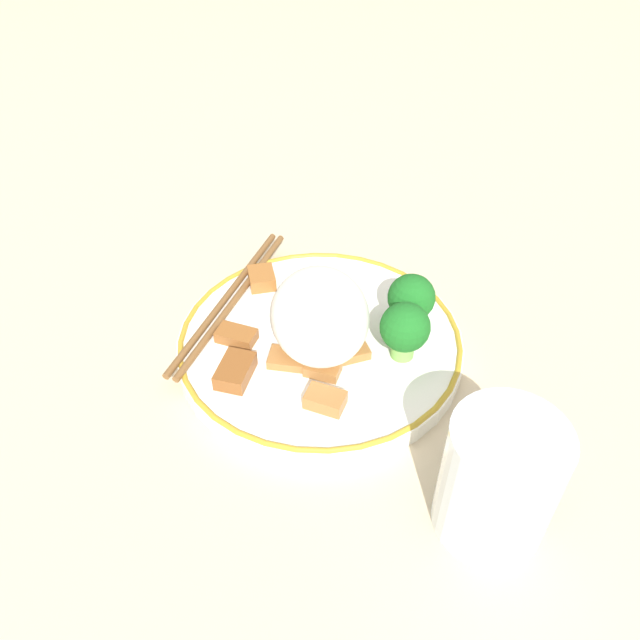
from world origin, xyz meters
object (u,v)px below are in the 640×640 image
object	(u,v)px
chopsticks	(231,299)
drinking_glass	(498,480)
plate	(320,342)
broccoli_back_center	(411,299)
broccoli_back_left	(405,329)

from	to	relation	value
chopsticks	drinking_glass	size ratio (longest dim) A/B	2.14
plate	broccoli_back_center	size ratio (longest dim) A/B	4.88
broccoli_back_center	chopsticks	distance (m)	0.17
broccoli_back_left	broccoli_back_center	xyz separation A→B (m)	(-0.04, 0.01, -0.00)
broccoli_back_left	plate	bearing A→B (deg)	-110.53
broccoli_back_left	chopsticks	world-z (taller)	broccoli_back_left
broccoli_back_center	drinking_glass	size ratio (longest dim) A/B	0.54
broccoli_back_left	drinking_glass	size ratio (longest dim) A/B	0.56
drinking_glass	broccoli_back_center	bearing A→B (deg)	-172.04
broccoli_back_center	plate	bearing A→B (deg)	-80.37
broccoli_back_left	broccoli_back_center	bearing A→B (deg)	163.27
broccoli_back_left	drinking_glass	world-z (taller)	drinking_glass
plate	broccoli_back_left	size ratio (longest dim) A/B	4.72
plate	drinking_glass	bearing A→B (deg)	31.57
plate	chopsticks	size ratio (longest dim) A/B	1.23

